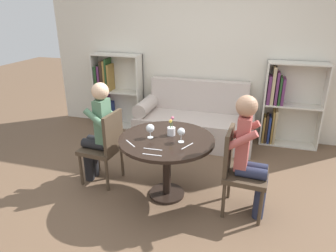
% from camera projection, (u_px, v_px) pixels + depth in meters
% --- Properties ---
extents(ground_plane, '(16.00, 16.00, 0.00)m').
position_uv_depth(ground_plane, '(167.00, 194.00, 3.43)').
color(ground_plane, brown).
extents(back_wall, '(5.20, 0.05, 2.70)m').
position_uv_depth(back_wall, '(203.00, 51.00, 4.71)').
color(back_wall, silver).
rests_on(back_wall, ground_plane).
extents(round_table, '(1.02, 1.02, 0.71)m').
position_uv_depth(round_table, '(167.00, 149.00, 3.22)').
color(round_table, black).
rests_on(round_table, ground_plane).
extents(couch, '(1.79, 0.80, 0.92)m').
position_uv_depth(couch, '(195.00, 122.00, 4.72)').
color(couch, beige).
rests_on(couch, ground_plane).
extents(bookshelf_left, '(0.84, 0.28, 1.27)m').
position_uv_depth(bookshelf_left, '(113.00, 92.00, 5.24)').
color(bookshelf_left, silver).
rests_on(bookshelf_left, ground_plane).
extents(bookshelf_right, '(0.84, 0.28, 1.27)m').
position_uv_depth(bookshelf_right, '(284.00, 105.00, 4.50)').
color(bookshelf_right, silver).
rests_on(bookshelf_right, ground_plane).
extents(chair_left, '(0.45, 0.45, 0.90)m').
position_uv_depth(chair_left, '(106.00, 145.00, 3.52)').
color(chair_left, '#473828').
rests_on(chair_left, ground_plane).
extents(chair_right, '(0.45, 0.45, 0.90)m').
position_uv_depth(chair_right, '(239.00, 168.00, 3.01)').
color(chair_right, '#473828').
rests_on(chair_right, ground_plane).
extents(person_left, '(0.43, 0.36, 1.24)m').
position_uv_depth(person_left, '(98.00, 131.00, 3.49)').
color(person_left, black).
rests_on(person_left, ground_plane).
extents(person_right, '(0.43, 0.36, 1.26)m').
position_uv_depth(person_right, '(250.00, 154.00, 2.91)').
color(person_right, '#282D47').
rests_on(person_right, ground_plane).
extents(wine_glass_left, '(0.09, 0.09, 0.15)m').
position_uv_depth(wine_glass_left, '(150.00, 129.00, 3.15)').
color(wine_glass_left, white).
rests_on(wine_glass_left, round_table).
extents(wine_glass_right, '(0.08, 0.08, 0.16)m').
position_uv_depth(wine_glass_right, '(181.00, 132.00, 3.04)').
color(wine_glass_right, white).
rests_on(wine_glass_right, round_table).
extents(flower_vase, '(0.09, 0.09, 0.22)m').
position_uv_depth(flower_vase, '(171.00, 129.00, 3.22)').
color(flower_vase, silver).
rests_on(flower_vase, round_table).
extents(knife_left_setting, '(0.19, 0.02, 0.00)m').
position_uv_depth(knife_left_setting, '(153.00, 149.00, 2.92)').
color(knife_left_setting, silver).
rests_on(knife_left_setting, round_table).
extents(fork_left_setting, '(0.19, 0.02, 0.00)m').
position_uv_depth(fork_left_setting, '(152.00, 155.00, 2.81)').
color(fork_left_setting, silver).
rests_on(fork_left_setting, round_table).
extents(knife_right_setting, '(0.15, 0.13, 0.00)m').
position_uv_depth(knife_right_setting, '(130.00, 143.00, 3.05)').
color(knife_right_setting, silver).
rests_on(knife_right_setting, round_table).
extents(fork_right_setting, '(0.09, 0.18, 0.00)m').
position_uv_depth(fork_right_setting, '(187.00, 146.00, 2.99)').
color(fork_right_setting, silver).
rests_on(fork_right_setting, round_table).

